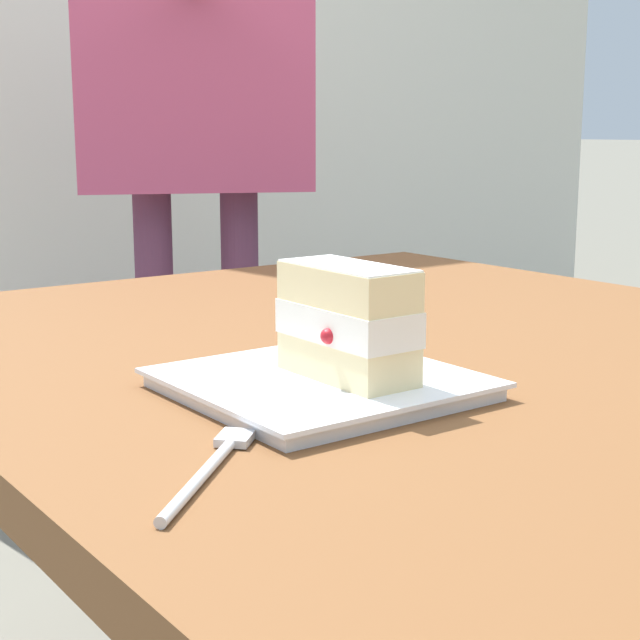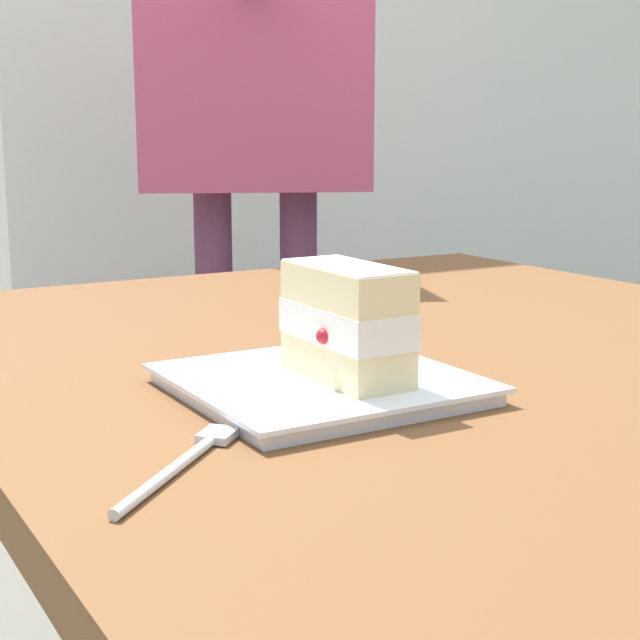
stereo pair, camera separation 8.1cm
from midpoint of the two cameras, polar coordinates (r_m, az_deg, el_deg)
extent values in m
cylinder|color=brown|center=(1.79, 8.88, -9.09)|extent=(0.07, 0.07, 0.71)
cube|color=brown|center=(0.97, 11.95, -3.34)|extent=(1.31, 0.98, 0.04)
cube|color=white|center=(0.82, 2.82, -4.01)|extent=(0.22, 0.22, 0.01)
cube|color=white|center=(0.82, 2.83, -3.47)|extent=(0.23, 0.23, 0.00)
cube|color=beige|center=(0.81, 4.46, -2.37)|extent=(0.13, 0.06, 0.03)
cube|color=white|center=(0.80, 4.49, -0.21)|extent=(0.13, 0.06, 0.03)
sphere|color=#B21923|center=(0.80, 7.09, -0.62)|extent=(0.02, 0.02, 0.02)
sphere|color=#B21923|center=(0.82, 5.47, 0.11)|extent=(0.01, 0.01, 0.01)
sphere|color=#B21923|center=(0.77, 3.22, -1.00)|extent=(0.01, 0.01, 0.01)
cube|color=beige|center=(0.79, 4.52, 1.98)|extent=(0.13, 0.06, 0.03)
cube|color=white|center=(0.79, 4.54, 3.20)|extent=(0.12, 0.06, 0.00)
cylinder|color=silver|center=(0.62, -5.42, -9.19)|extent=(0.10, 0.11, 0.01)
cube|color=silver|center=(0.70, -2.79, -6.89)|extent=(0.04, 0.04, 0.01)
cylinder|color=#5D3049|center=(2.06, -5.06, -4.21)|extent=(0.08, 0.08, 0.85)
cylinder|color=#5D3049|center=(2.07, -0.14, -4.08)|extent=(0.08, 0.08, 0.85)
cube|color=#B7476B|center=(1.99, -2.79, 16.39)|extent=(0.37, 0.50, 0.60)
cube|color=silver|center=(5.42, -11.26, 17.45)|extent=(5.18, 2.45, 3.16)
camera|label=1|loc=(0.04, -87.14, 0.57)|focal=53.87mm
camera|label=2|loc=(0.04, 92.86, -0.57)|focal=53.87mm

